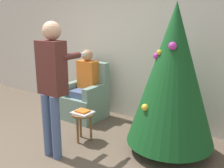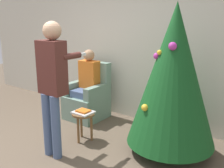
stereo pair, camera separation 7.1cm
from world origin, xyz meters
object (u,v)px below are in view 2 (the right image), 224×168
(armchair, at_px, (88,99))
(side_stool, at_px, (83,118))
(person_standing, at_px, (52,78))
(christmas_tree, at_px, (173,76))
(person_seated, at_px, (87,81))

(armchair, relative_size, side_stool, 2.33)
(side_stool, bearing_deg, armchair, 127.04)
(person_standing, relative_size, side_stool, 4.05)
(christmas_tree, relative_size, side_stool, 4.59)
(armchair, distance_m, person_standing, 1.56)
(armchair, bearing_deg, side_stool, -52.96)
(armchair, relative_size, person_standing, 0.57)
(christmas_tree, xyz_separation_m, person_standing, (-1.21, -0.96, -0.02))
(christmas_tree, bearing_deg, side_stool, -159.74)
(armchair, bearing_deg, person_seated, -90.00)
(person_seated, xyz_separation_m, person_standing, (0.55, -1.25, 0.37))
(christmas_tree, distance_m, person_seated, 1.82)
(armchair, xyz_separation_m, person_standing, (0.55, -1.28, 0.70))
(christmas_tree, bearing_deg, person_standing, -141.50)
(christmas_tree, xyz_separation_m, armchair, (-1.76, 0.32, -0.72))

